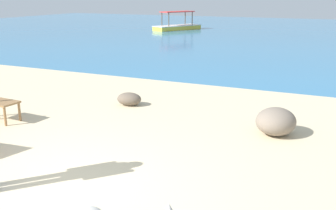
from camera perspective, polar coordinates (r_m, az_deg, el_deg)
sand_beach at (r=5.53m, az=-18.36°, el=-12.49°), size 18.00×14.00×0.04m
water_surface at (r=25.83m, az=17.11°, el=9.39°), size 60.00×36.00×0.03m
low_bench_table at (r=8.73m, az=-22.95°, el=0.09°), size 0.78×0.48×0.42m
shore_rock_large at (r=9.27m, az=-5.58°, el=0.87°), size 0.63×0.50×0.30m
shore_rock_medium at (r=7.56m, az=15.17°, el=-2.28°), size 0.82×0.87×0.50m
boat_yellow at (r=28.93m, az=1.32°, el=11.25°), size 2.68×3.80×1.29m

